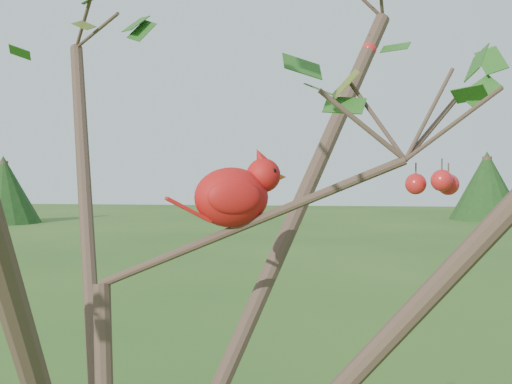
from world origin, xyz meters
The scene contains 3 objects.
crabapple_tree centered at (0.03, -0.02, 2.12)m, with size 2.35×2.05×2.95m.
cardinal centered at (0.23, 0.08, 2.13)m, with size 0.23×0.16×0.17m.
distant_trees centered at (-2.04, 24.11, 1.40)m, with size 42.45×15.42×3.11m.
Camera 1 is at (0.42, -1.15, 2.18)m, focal length 45.00 mm.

